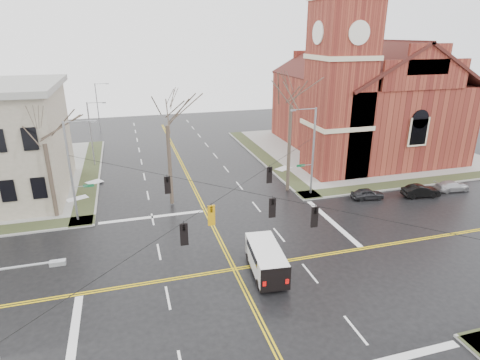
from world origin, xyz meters
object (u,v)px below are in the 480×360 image
object	(u,v)px
church	(360,92)
cargo_van	(265,257)
tree_ne	(291,100)
signal_pole_ne	(312,149)
parked_car_a	(367,194)
tree_nw_far	(44,139)
streetlight_north_a	(92,131)
signal_pole_nw	(72,169)
parked_car_c	(452,186)
parked_car_b	(421,191)
tree_nw_near	(167,120)
streetlight_north_b	(98,105)

from	to	relation	value
church	cargo_van	distance (m)	35.05
tree_ne	signal_pole_ne	bearing A→B (deg)	-39.35
parked_car_a	tree_nw_far	bearing A→B (deg)	87.94
streetlight_north_a	parked_car_a	world-z (taller)	streetlight_north_a
signal_pole_nw	parked_car_c	world-z (taller)	signal_pole_nw
tree_nw_far	parked_car_c	bearing A→B (deg)	-6.88
signal_pole_nw	church	bearing A→B (deg)	20.21
signal_pole_nw	streetlight_north_a	size ratio (longest dim) A/B	1.12
cargo_van	parked_car_a	world-z (taller)	cargo_van
parked_car_a	streetlight_north_a	bearing A→B (deg)	60.69
signal_pole_nw	parked_car_b	size ratio (longest dim) A/B	2.36
parked_car_b	tree_nw_far	xyz separation A→B (m)	(-35.58, 5.27, 6.81)
parked_car_b	tree_nw_near	distance (m)	26.70
streetlight_north_b	parked_car_c	bearing A→B (deg)	-46.96
signal_pole_nw	cargo_van	size ratio (longest dim) A/B	1.67
parked_car_a	tree_ne	xyz separation A→B (m)	(-7.03, 4.27, 9.22)
church	cargo_van	xyz separation A→B (m)	(-22.74, -25.66, -7.26)
cargo_van	parked_car_a	xyz separation A→B (m)	(14.50, 9.61, -0.60)
tree_nw_far	signal_pole_ne	bearing A→B (deg)	-3.45
church	parked_car_b	xyz separation A→B (m)	(-2.62, -17.06, -7.80)
streetlight_north_a	parked_car_a	size ratio (longest dim) A/B	2.41
tree_nw_far	tree_ne	world-z (taller)	tree_ne
parked_car_a	tree_nw_near	distance (m)	21.33
cargo_van	tree_nw_near	xyz separation A→B (m)	(-4.87, 13.76, 7.31)
streetlight_north_a	tree_nw_far	world-z (taller)	tree_nw_far
tree_nw_far	tree_ne	bearing A→B (deg)	0.01
signal_pole_ne	parked_car_a	world-z (taller)	signal_pole_ne
signal_pole_ne	tree_nw_near	world-z (taller)	tree_nw_near
signal_pole_ne	tree_ne	size ratio (longest dim) A/B	0.66
church	parked_car_c	bearing A→B (deg)	-83.90
signal_pole_nw	signal_pole_ne	bearing A→B (deg)	0.00
tree_nw_far	church	bearing A→B (deg)	17.15
church	parked_car_c	world-z (taller)	church
signal_pole_ne	tree_nw_far	distance (m)	24.93
signal_pole_nw	parked_car_b	bearing A→B (deg)	-6.45
streetlight_north_b	cargo_van	bearing A→B (deg)	-75.46
streetlight_north_a	streetlight_north_b	bearing A→B (deg)	90.00
signal_pole_nw	streetlight_north_b	distance (m)	36.51
church	streetlight_north_b	distance (m)	42.53
parked_car_b	streetlight_north_b	bearing A→B (deg)	47.06
streetlight_north_b	parked_car_a	size ratio (longest dim) A/B	2.41
signal_pole_nw	streetlight_north_b	size ratio (longest dim) A/B	1.12
streetlight_north_a	streetlight_north_b	size ratio (longest dim) A/B	1.00
cargo_van	tree_nw_far	world-z (taller)	tree_nw_far
church	streetlight_north_a	distance (m)	35.78
signal_pole_nw	streetlight_north_b	xyz separation A→B (m)	(0.67, 36.50, -0.48)
parked_car_c	streetlight_north_a	bearing A→B (deg)	65.34
streetlight_north_a	cargo_van	distance (m)	31.71
signal_pole_nw	streetlight_north_b	world-z (taller)	signal_pole_nw
signal_pole_ne	parked_car_b	xyz separation A→B (m)	(10.82, -3.78, -4.32)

